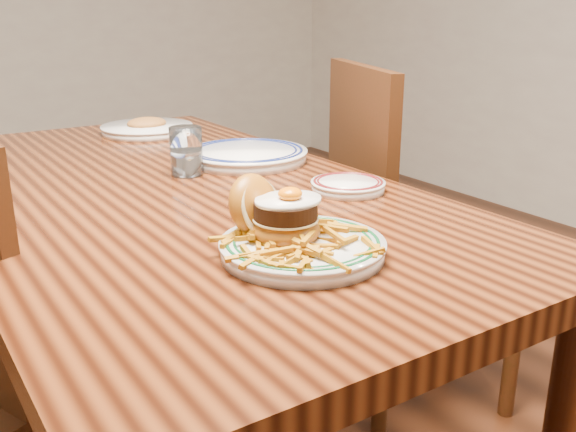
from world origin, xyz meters
TOP-DOWN VIEW (x-y plane):
  - table at (0.00, 0.00)m, footprint 0.85×1.60m
  - chair_right at (0.68, 0.01)m, footprint 0.58×0.58m
  - main_plate at (0.00, -0.47)m, footprint 0.25×0.27m
  - side_plate at (0.29, -0.24)m, footprint 0.15×0.15m
  - rear_plate at (0.25, 0.10)m, footprint 0.30×0.30m
  - water_glass at (0.07, 0.06)m, footprint 0.07×0.07m
  - far_plate at (0.18, 0.58)m, footprint 0.27×0.27m

SIDE VIEW (x-z plane):
  - chair_right at x=0.68m, z-range 0.03..1.00m
  - table at x=0.00m, z-range 0.29..1.04m
  - side_plate at x=0.29m, z-range 0.75..0.78m
  - far_plate at x=0.18m, z-range 0.74..0.79m
  - rear_plate at x=0.25m, z-range 0.75..0.78m
  - main_plate at x=0.00m, z-range 0.72..0.85m
  - water_glass at x=0.07m, z-range 0.74..0.85m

